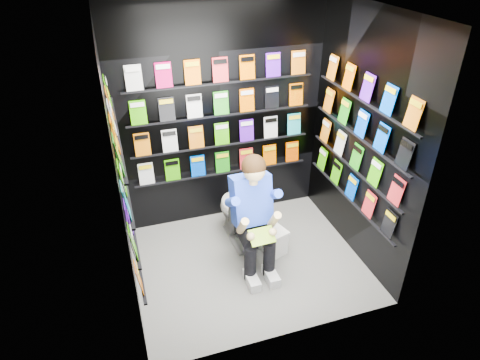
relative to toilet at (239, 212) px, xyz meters
name	(u,v)px	position (x,y,z in m)	size (l,w,h in m)	color
floor	(248,263)	(-0.04, -0.44, -0.37)	(2.40, 2.40, 0.00)	slate
ceiling	(252,11)	(-0.04, -0.44, 2.23)	(2.40, 2.40, 0.00)	white
wall_back	(221,118)	(-0.04, 0.56, 0.93)	(2.40, 0.04, 2.60)	black
wall_front	(293,218)	(-0.04, -1.44, 0.93)	(2.40, 0.04, 2.60)	black
wall_left	(118,178)	(-1.24, -0.44, 0.93)	(0.04, 2.00, 2.60)	black
wall_right	(362,141)	(1.16, -0.44, 0.93)	(0.04, 2.00, 2.60)	black
comics_back	(221,119)	(-0.04, 0.53, 0.94)	(2.10, 0.06, 1.37)	#F36A00
comics_left	(122,177)	(-1.21, -0.44, 0.94)	(0.06, 1.70, 1.37)	#F36A00
comics_right	(359,141)	(1.13, -0.44, 0.94)	(0.06, 1.70, 1.37)	#F36A00
toilet	(239,212)	(0.00, 0.00, 0.00)	(0.42, 0.75, 0.73)	white
longbox	(271,239)	(0.28, -0.29, -0.23)	(0.20, 0.37, 0.28)	silver
longbox_lid	(271,228)	(0.28, -0.29, -0.08)	(0.22, 0.39, 0.03)	silver
reader	(250,200)	(0.00, -0.38, 0.41)	(0.54, 0.79, 1.45)	blue
held_comic	(262,236)	(0.00, -0.73, 0.21)	(0.25, 0.01, 0.18)	green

